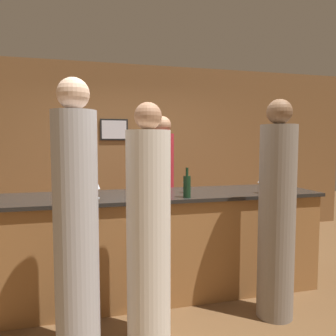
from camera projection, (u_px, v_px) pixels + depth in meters
ground_plane at (162, 291)px, 3.40m from camera, size 14.00×14.00×0.00m
back_wall at (131, 151)px, 5.37m from camera, size 8.00×0.08×2.80m
bar_counter at (162, 243)px, 3.36m from camera, size 3.24×0.81×1.03m
bartender at (162, 193)px, 4.25m from camera, size 0.29×0.29×1.88m
guest_0 at (76, 228)px, 2.31m from camera, size 0.31×0.31×1.99m
guest_1 at (277, 216)px, 2.86m from camera, size 0.31×0.31×1.91m
guest_2 at (149, 233)px, 2.48m from camera, size 0.34×0.34×1.84m
wine_bottle_0 at (187, 186)px, 3.07m from camera, size 0.07×0.07×0.28m
wine_bottle_1 at (144, 182)px, 3.40m from camera, size 0.07×0.07×0.27m
wine_glass_0 at (186, 180)px, 3.37m from camera, size 0.06×0.06×0.17m
wine_glass_1 at (272, 180)px, 3.48m from camera, size 0.08×0.08×0.16m
wine_glass_2 at (149, 186)px, 2.93m from camera, size 0.06×0.06×0.18m
wine_glass_3 at (261, 180)px, 3.33m from camera, size 0.08×0.08×0.18m
wine_glass_4 at (97, 185)px, 3.02m from camera, size 0.06×0.06×0.17m
wine_glass_5 at (83, 184)px, 2.98m from camera, size 0.08×0.08×0.17m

